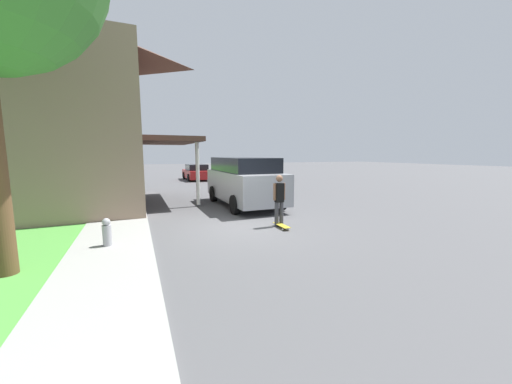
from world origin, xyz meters
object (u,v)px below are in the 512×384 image
object	(u,v)px
suv_parked	(244,180)
car_down_street	(197,172)
skateboarder	(279,198)
fire_hydrant	(107,232)
skateboard	(282,225)

from	to	relation	value
suv_parked	car_down_street	distance (m)	13.43
skateboarder	fire_hydrant	distance (m)	4.84
car_down_street	fire_hydrant	size ratio (longest dim) A/B	6.44
fire_hydrant	skateboarder	bearing A→B (deg)	4.74
suv_parked	car_down_street	xyz separation A→B (m)	(0.57, 13.41, -0.46)
car_down_street	skateboard	distance (m)	17.58
car_down_street	skateboarder	world-z (taller)	skateboarder
suv_parked	car_down_street	bearing A→B (deg)	87.57
suv_parked	fire_hydrant	distance (m)	6.68
skateboarder	fire_hydrant	bearing A→B (deg)	-175.26
suv_parked	skateboarder	bearing A→B (deg)	-94.02
suv_parked	skateboarder	world-z (taller)	suv_parked
skateboard	skateboarder	bearing A→B (deg)	81.91
skateboarder	fire_hydrant	size ratio (longest dim) A/B	2.44
suv_parked	skateboard	size ratio (longest dim) A/B	6.38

